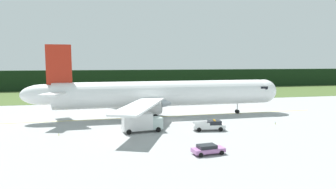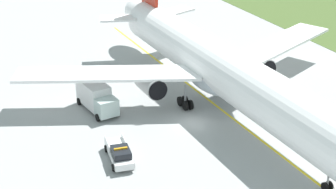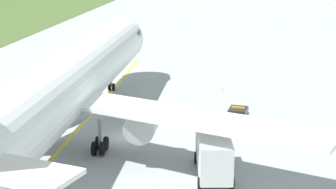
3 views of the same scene
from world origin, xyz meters
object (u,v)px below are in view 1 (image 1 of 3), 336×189
at_px(ops_pickup_truck, 210,125).
at_px(staff_car, 208,149).
at_px(catering_truck, 141,122).
at_px(airliner, 162,94).

relative_size(ops_pickup_truck, staff_car, 1.31).
bearing_deg(catering_truck, staff_car, -64.57).
relative_size(catering_truck, staff_car, 1.59).
height_order(catering_truck, staff_car, catering_truck).
bearing_deg(ops_pickup_truck, catering_truck, 172.80).
relative_size(airliner, ops_pickup_truck, 9.77).
height_order(ops_pickup_truck, staff_car, ops_pickup_truck).
bearing_deg(staff_car, airliner, 90.53).
xyz_separation_m(catering_truck, staff_car, (6.96, -14.63, -1.07)).
distance_m(catering_truck, staff_car, 16.24).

